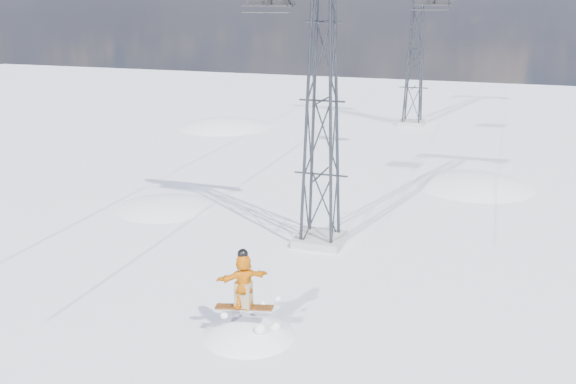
% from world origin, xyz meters
% --- Properties ---
extents(ground, '(120.00, 120.00, 0.00)m').
position_xyz_m(ground, '(0.00, 0.00, 0.00)').
color(ground, white).
rests_on(ground, ground).
extents(snow_terrain, '(39.00, 37.00, 22.00)m').
position_xyz_m(snow_terrain, '(-4.77, 21.24, -9.59)').
color(snow_terrain, white).
rests_on(snow_terrain, ground).
extents(lift_tower_near, '(5.20, 1.80, 11.43)m').
position_xyz_m(lift_tower_near, '(0.80, 8.00, 5.47)').
color(lift_tower_near, '#999999').
rests_on(lift_tower_near, ground).
extents(lift_tower_far, '(5.20, 1.80, 11.43)m').
position_xyz_m(lift_tower_far, '(0.80, 33.00, 5.47)').
color(lift_tower_far, '#999999').
rests_on(lift_tower_far, ground).
extents(lift_chair_near, '(1.89, 0.54, 2.35)m').
position_xyz_m(lift_chair_near, '(-1.40, 8.53, 8.97)').
color(lift_chair_near, black).
rests_on(lift_chair_near, ground).
extents(lift_chair_mid, '(2.00, 0.58, 2.49)m').
position_xyz_m(lift_chair_mid, '(3.00, 22.18, 8.86)').
color(lift_chair_mid, black).
rests_on(lift_chair_mid, ground).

